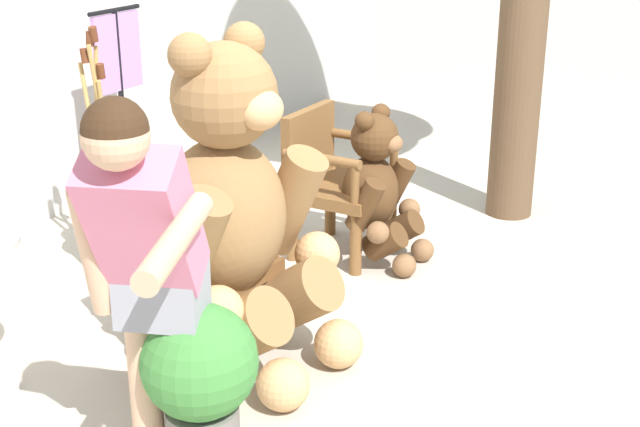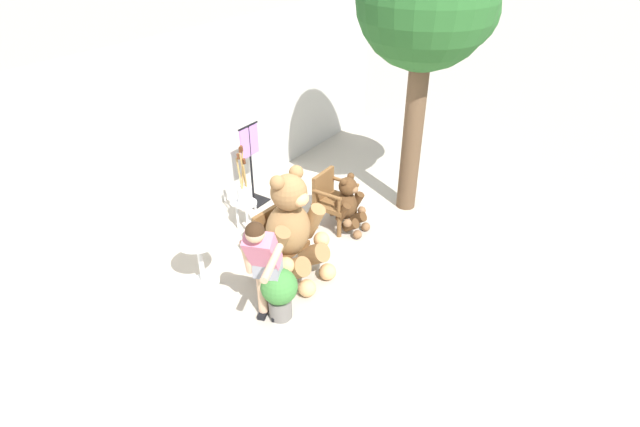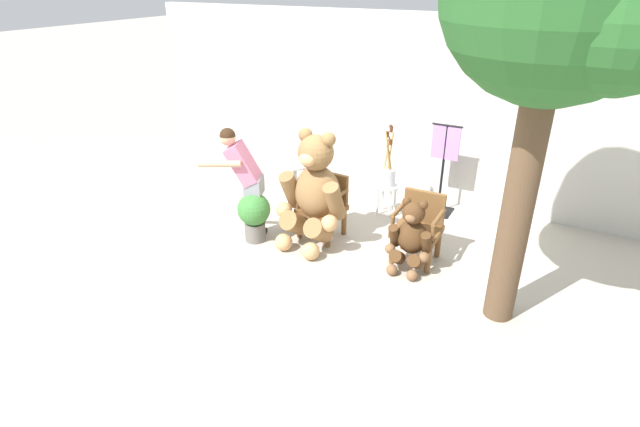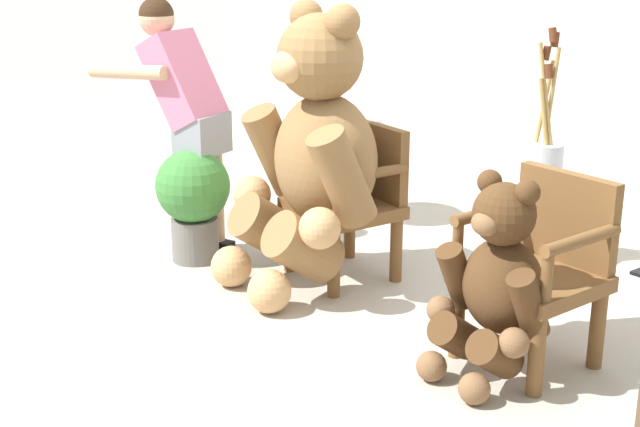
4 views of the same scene
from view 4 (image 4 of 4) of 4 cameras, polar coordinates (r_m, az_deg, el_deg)
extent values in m
plane|color=#B2A899|center=(4.44, 3.13, -7.57)|extent=(60.00, 60.00, 0.00)
cube|color=brown|center=(5.00, 1.44, 0.34)|extent=(0.60, 0.56, 0.07)
cylinder|color=brown|center=(5.14, -1.95, -1.73)|extent=(0.07, 0.07, 0.37)
cylinder|color=brown|center=(4.78, 0.88, -3.27)|extent=(0.07, 0.07, 0.37)
cylinder|color=brown|center=(5.36, 1.91, -0.92)|extent=(0.07, 0.07, 0.37)
cylinder|color=brown|center=(5.01, 4.89, -2.33)|extent=(0.07, 0.07, 0.37)
cube|color=brown|center=(5.06, 3.63, 3.41)|extent=(0.52, 0.10, 0.42)
cylinder|color=brown|center=(5.13, -0.10, 3.77)|extent=(0.09, 0.48, 0.06)
cylinder|color=brown|center=(5.05, -2.11, 2.24)|extent=(0.05, 0.05, 0.22)
cylinder|color=brown|center=(4.73, 3.17, 2.54)|extent=(0.09, 0.48, 0.06)
cylinder|color=brown|center=(4.64, 1.04, 0.86)|extent=(0.05, 0.05, 0.22)
cube|color=brown|center=(4.10, 13.28, -4.12)|extent=(0.56, 0.52, 0.07)
cylinder|color=brown|center=(4.17, 8.77, -6.71)|extent=(0.07, 0.07, 0.37)
cylinder|color=brown|center=(3.90, 13.68, -8.81)|extent=(0.07, 0.07, 0.37)
cylinder|color=brown|center=(4.46, 12.53, -5.26)|extent=(0.07, 0.07, 0.37)
cylinder|color=brown|center=(4.21, 17.32, -7.09)|extent=(0.07, 0.07, 0.37)
cube|color=brown|center=(4.19, 15.52, -0.25)|extent=(0.52, 0.06, 0.42)
cylinder|color=brown|center=(4.16, 10.88, 0.12)|extent=(0.06, 0.48, 0.06)
cylinder|color=brown|center=(4.05, 8.80, -1.91)|extent=(0.05, 0.05, 0.22)
cylinder|color=brown|center=(3.87, 16.38, -1.65)|extent=(0.06, 0.48, 0.06)
cylinder|color=brown|center=(3.75, 14.32, -3.90)|extent=(0.05, 0.05, 0.22)
ellipsoid|color=olive|center=(4.84, 0.36, 3.44)|extent=(0.67, 0.58, 0.73)
sphere|color=olive|center=(4.72, 0.00, 9.97)|extent=(0.46, 0.46, 0.46)
ellipsoid|color=tan|center=(4.62, -2.07, 9.37)|extent=(0.23, 0.19, 0.17)
sphere|color=black|center=(4.62, -2.07, 9.51)|extent=(0.07, 0.07, 0.07)
sphere|color=olive|center=(4.85, -0.88, 12.51)|extent=(0.18, 0.18, 0.18)
sphere|color=olive|center=(4.57, 1.46, 12.18)|extent=(0.18, 0.18, 0.18)
cylinder|color=olive|center=(5.06, -2.89, 4.05)|extent=(0.24, 0.42, 0.55)
sphere|color=tan|center=(5.07, -4.36, 1.21)|extent=(0.22, 0.22, 0.22)
cylinder|color=olive|center=(4.51, 1.42, 2.35)|extent=(0.24, 0.42, 0.55)
sphere|color=tan|center=(4.49, -0.02, -0.95)|extent=(0.22, 0.22, 0.22)
cylinder|color=olive|center=(4.98, -3.43, -0.90)|extent=(0.30, 0.47, 0.43)
sphere|color=tan|center=(4.97, -5.69, -3.39)|extent=(0.23, 0.23, 0.23)
cylinder|color=olive|center=(4.67, -1.09, -2.17)|extent=(0.30, 0.47, 0.43)
sphere|color=tan|center=(4.62, -3.26, -5.00)|extent=(0.23, 0.23, 0.23)
ellipsoid|color=#4C3019|center=(3.96, 11.61, -4.56)|extent=(0.38, 0.32, 0.43)
sphere|color=#4C3019|center=(3.84, 11.70, -0.04)|extent=(0.27, 0.27, 0.27)
ellipsoid|color=brown|center=(3.76, 10.52, -0.67)|extent=(0.13, 0.10, 0.10)
sphere|color=black|center=(3.76, 10.52, -0.57)|extent=(0.04, 0.04, 0.04)
sphere|color=#4C3019|center=(3.88, 10.81, 2.00)|extent=(0.11, 0.11, 0.11)
sphere|color=#4C3019|center=(3.75, 13.13, 1.32)|extent=(0.11, 0.11, 0.11)
cylinder|color=#4C3019|center=(4.04, 8.79, -3.98)|extent=(0.12, 0.24, 0.33)
sphere|color=brown|center=(4.04, 7.73, -6.12)|extent=(0.13, 0.13, 0.13)
cylinder|color=#4C3019|center=(3.79, 13.19, -5.70)|extent=(0.12, 0.24, 0.33)
sphere|color=brown|center=(3.78, 12.31, -8.09)|extent=(0.13, 0.13, 0.13)
cylinder|color=#4C3019|center=(4.02, 8.66, -7.72)|extent=(0.16, 0.27, 0.25)
sphere|color=brown|center=(3.99, 7.15, -9.68)|extent=(0.14, 0.14, 0.14)
cylinder|color=#4C3019|center=(3.88, 11.13, -8.83)|extent=(0.16, 0.27, 0.25)
sphere|color=brown|center=(3.84, 9.85, -10.99)|extent=(0.14, 0.14, 0.14)
cube|color=black|center=(5.58, -6.69, -1.96)|extent=(0.26, 0.17, 0.06)
cylinder|color=tan|center=(5.45, -6.85, 2.40)|extent=(0.12, 0.12, 0.82)
cube|color=black|center=(5.45, -7.85, -2.50)|extent=(0.26, 0.17, 0.06)
cylinder|color=tan|center=(5.31, -8.05, 1.96)|extent=(0.12, 0.12, 0.82)
cube|color=gray|center=(5.31, -7.56, 5.10)|extent=(0.31, 0.36, 0.24)
cube|color=pink|center=(5.33, -8.78, 8.47)|extent=(0.52, 0.45, 0.57)
sphere|color=tan|center=(5.41, -10.42, 12.18)|extent=(0.21, 0.21, 0.21)
sphere|color=#382314|center=(5.41, -10.43, 12.39)|extent=(0.21, 0.21, 0.21)
cylinder|color=tan|center=(5.35, -12.20, 8.85)|extent=(0.56, 0.28, 0.11)
cylinder|color=tan|center=(5.50, -7.44, 7.53)|extent=(0.22, 0.15, 0.51)
cylinder|color=silver|center=(5.37, 13.99, 1.51)|extent=(0.34, 0.34, 0.03)
cylinder|color=silver|center=(5.46, 15.27, -0.87)|extent=(0.04, 0.04, 0.43)
cylinder|color=silver|center=(5.57, 13.68, -0.36)|extent=(0.04, 0.04, 0.43)
cylinder|color=silver|center=(5.31, 13.96, -1.29)|extent=(0.04, 0.04, 0.43)
cylinder|color=silver|center=(5.43, 12.35, -0.76)|extent=(0.04, 0.04, 0.43)
cylinder|color=silver|center=(5.34, 14.11, 3.01)|extent=(0.22, 0.22, 0.26)
cylinder|color=tan|center=(5.26, 14.33, 6.45)|extent=(0.16, 0.07, 0.75)
cylinder|color=#592D19|center=(5.19, 14.69, 11.00)|extent=(0.06, 0.05, 0.09)
cylinder|color=tan|center=(5.32, 13.99, 6.01)|extent=(0.05, 0.13, 0.65)
cylinder|color=#592D19|center=(5.26, 14.29, 9.92)|extent=(0.05, 0.06, 0.09)
cylinder|color=tan|center=(5.25, 14.19, 5.35)|extent=(0.11, 0.06, 0.56)
cylinder|color=#592D19|center=(5.20, 14.46, 8.82)|extent=(0.06, 0.05, 0.09)
cylinder|color=tan|center=(5.28, 14.47, 6.34)|extent=(0.09, 0.03, 0.73)
cylinder|color=#592D19|center=(5.22, 14.81, 10.72)|extent=(0.05, 0.04, 0.08)
cylinder|color=silver|center=(5.95, 1.50, 6.16)|extent=(0.56, 0.56, 0.03)
cylinder|color=silver|center=(6.03, 1.47, 2.80)|extent=(0.07, 0.07, 0.69)
cylinder|color=silver|center=(6.13, 1.45, -0.18)|extent=(0.40, 0.40, 0.03)
cylinder|color=slate|center=(5.38, -7.99, -1.62)|extent=(0.28, 0.28, 0.26)
sphere|color=#3D7F38|center=(5.28, -8.14, 1.76)|extent=(0.44, 0.44, 0.44)
camera|label=1|loc=(6.74, -33.44, 16.98)|focal=50.00mm
camera|label=2|loc=(8.28, -45.73, 29.42)|focal=28.00mm
camera|label=3|loc=(2.89, -116.39, 22.72)|focal=28.00mm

